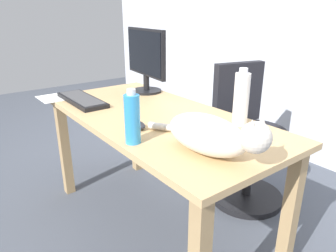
{
  "coord_description": "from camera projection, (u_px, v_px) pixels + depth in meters",
  "views": [
    {
      "loc": [
        1.29,
        -0.89,
        1.23
      ],
      "look_at": [
        0.31,
        -0.15,
        0.76
      ],
      "focal_mm": 33.13,
      "sensor_mm": 36.0,
      "label": 1
    }
  ],
  "objects": [
    {
      "name": "ground_plane",
      "position": [
        157.0,
        224.0,
        1.9
      ],
      "size": [
        8.0,
        8.0,
        0.0
      ],
      "primitive_type": "plane",
      "color": "#474C56"
    },
    {
      "name": "back_wall",
      "position": [
        323.0,
        0.0,
        2.32
      ],
      "size": [
        6.0,
        0.04,
        2.6
      ],
      "primitive_type": "cube",
      "color": "silver",
      "rests_on": "ground_plane"
    },
    {
      "name": "desk",
      "position": [
        155.0,
        132.0,
        1.68
      ],
      "size": [
        1.47,
        0.69,
        0.7
      ],
      "color": "tan",
      "rests_on": "ground_plane"
    },
    {
      "name": "office_chair",
      "position": [
        246.0,
        144.0,
        2.06
      ],
      "size": [
        0.49,
        0.48,
        0.91
      ],
      "color": "black",
      "rests_on": "ground_plane"
    },
    {
      "name": "monitor",
      "position": [
        146.0,
        58.0,
        2.03
      ],
      "size": [
        0.48,
        0.2,
        0.42
      ],
      "color": "black",
      "rests_on": "desk"
    },
    {
      "name": "keyboard",
      "position": [
        82.0,
        100.0,
        1.88
      ],
      "size": [
        0.44,
        0.15,
        0.03
      ],
      "color": "black",
      "rests_on": "desk"
    },
    {
      "name": "cat",
      "position": [
        211.0,
        134.0,
        1.17
      ],
      "size": [
        0.61,
        0.21,
        0.2
      ],
      "color": "silver",
      "rests_on": "desk"
    },
    {
      "name": "computer_mouse",
      "position": [
        137.0,
        125.0,
        1.45
      ],
      "size": [
        0.11,
        0.06,
        0.04
      ],
      "primitive_type": "ellipsoid",
      "color": "#232328",
      "rests_on": "desk"
    },
    {
      "name": "paper_sheet",
      "position": [
        63.0,
        96.0,
        2.0
      ],
      "size": [
        0.21,
        0.3,
        0.0
      ],
      "primitive_type": "cube",
      "rotation": [
        0.0,
        0.0,
        0.01
      ],
      "color": "white",
      "rests_on": "desk"
    },
    {
      "name": "water_bottle",
      "position": [
        132.0,
        118.0,
        1.26
      ],
      "size": [
        0.06,
        0.06,
        0.23
      ],
      "color": "#2D8CD1",
      "rests_on": "desk"
    },
    {
      "name": "spray_bottle",
      "position": [
        241.0,
        99.0,
        1.47
      ],
      "size": [
        0.07,
        0.07,
        0.27
      ],
      "color": "silver",
      "rests_on": "desk"
    }
  ]
}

